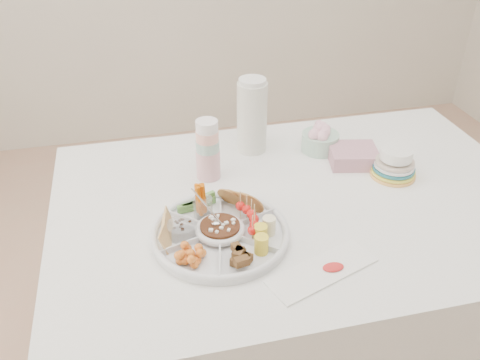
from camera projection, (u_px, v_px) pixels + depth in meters
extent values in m
plane|color=tan|center=(288.00, 357.00, 1.99)|extent=(4.00, 4.00, 0.00)
cube|color=white|center=(294.00, 286.00, 1.79)|extent=(1.52, 1.02, 0.76)
cylinder|color=silver|center=(220.00, 231.00, 1.41)|extent=(0.48, 0.48, 0.04)
cylinder|color=#542F1D|center=(220.00, 229.00, 1.40)|extent=(0.14, 0.14, 0.04)
cylinder|color=white|center=(208.00, 148.00, 1.63)|extent=(0.09, 0.09, 0.22)
cylinder|color=silver|center=(252.00, 115.00, 1.77)|extent=(0.13, 0.13, 0.27)
cylinder|color=silver|center=(320.00, 138.00, 1.81)|extent=(0.17, 0.17, 0.10)
cube|color=#BA8091|center=(353.00, 156.00, 1.75)|extent=(0.18, 0.17, 0.05)
cylinder|color=gold|center=(395.00, 163.00, 1.67)|extent=(0.18, 0.18, 0.10)
cube|color=silver|center=(322.00, 271.00, 1.30)|extent=(0.32, 0.20, 0.01)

